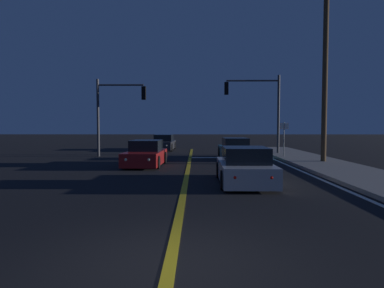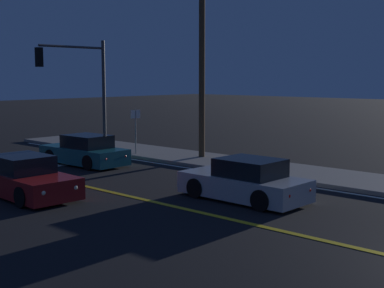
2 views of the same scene
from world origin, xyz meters
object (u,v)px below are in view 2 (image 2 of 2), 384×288
Objects in this scene: car_side_waiting_silver at (245,182)px; car_parked_curb_teal at (85,152)px; car_distant_tail_red at (25,179)px; street_sign_corner at (136,125)px; traffic_signal_near_right at (81,78)px; utility_pole_right at (202,42)px.

car_parked_curb_teal is (0.70, 9.40, -0.00)m from car_side_waiting_silver.
car_distant_tail_red is (-4.44, 5.59, -0.00)m from car_side_waiting_silver.
street_sign_corner reaches higher than car_distant_tail_red.
traffic_signal_near_right is 3.77m from street_sign_corner.
car_distant_tail_red and car_parked_curb_teal have the same top height.
utility_pole_right is at bearing 51.44° from car_side_waiting_silver.
car_side_waiting_silver is 0.73× the size of traffic_signal_near_right.
traffic_signal_near_right is 2.46× the size of street_sign_corner.
utility_pole_right is (4.57, -2.90, 4.86)m from car_parked_curb_teal.
car_parked_curb_teal is at bearing 55.35° from traffic_signal_near_right.
street_sign_corner reaches higher than car_parked_curb_teal.
car_side_waiting_silver is at bearing -96.27° from car_parked_curb_teal.
utility_pole_right is 4.49× the size of street_sign_corner.
car_distant_tail_red is 0.73× the size of traffic_signal_near_right.
street_sign_corner is (1.12, -2.80, -2.26)m from traffic_signal_near_right.
utility_pole_right is 5.13m from street_sign_corner.
car_side_waiting_silver is 0.96× the size of car_parked_curb_teal.
car_parked_curb_teal is 1.89× the size of street_sign_corner.
car_distant_tail_red is at bearing -154.45° from street_sign_corner.
street_sign_corner is (3.87, 9.56, 0.99)m from car_side_waiting_silver.
car_parked_curb_teal is (5.14, 3.81, 0.00)m from car_distant_tail_red.
traffic_signal_near_right is at bearing 77.96° from car_side_waiting_silver.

